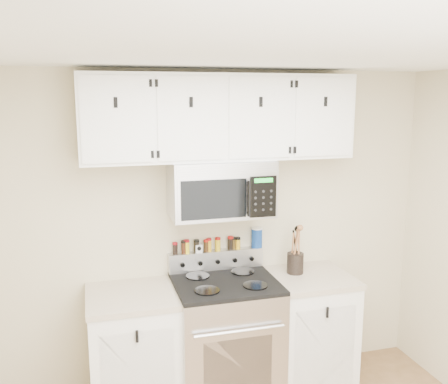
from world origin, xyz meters
The scene contains 20 objects.
back_wall centered at (0.00, 1.75, 1.25)m, with size 3.50×0.01×2.50m, color #C3B892.
ceiling centered at (0.00, 0.00, 2.50)m, with size 3.50×3.50×0.01m, color white.
range centered at (0.00, 1.43, 0.49)m, with size 0.76×0.65×1.10m.
base_cabinet_left centered at (-0.69, 1.45, 0.46)m, with size 0.64×0.62×0.92m.
base_cabinet_right centered at (0.69, 1.45, 0.46)m, with size 0.64×0.62×0.92m.
microwave centered at (0.00, 1.55, 1.63)m, with size 0.76×0.44×0.42m.
upper_cabinets centered at (0.00, 1.58, 2.15)m, with size 2.00×0.35×0.62m.
utensil_crock centered at (0.60, 1.53, 1.02)m, with size 0.13×0.13×0.38m.
kitchen_timer centered at (-0.14, 1.71, 1.13)m, with size 0.05×0.05×0.06m, color silver.
salt_canister centered at (0.34, 1.71, 1.18)m, with size 0.09×0.09×0.16m.
spice_jar_0 centered at (-0.33, 1.71, 1.15)m, with size 0.04×0.04×0.09m.
spice_jar_1 centered at (-0.26, 1.71, 1.15)m, with size 0.04×0.04×0.10m.
spice_jar_2 centered at (-0.24, 1.71, 1.15)m, with size 0.05×0.05×0.11m.
spice_jar_3 centered at (-0.16, 1.71, 1.15)m, with size 0.04×0.04×0.10m.
spice_jar_4 centered at (-0.08, 1.71, 1.15)m, with size 0.04×0.04×0.10m.
spice_jar_5 centered at (-0.06, 1.71, 1.15)m, with size 0.04×0.04×0.11m.
spice_jar_6 centered at (0.02, 1.71, 1.15)m, with size 0.04×0.04×0.11m.
spice_jar_7 centered at (0.12, 1.71, 1.15)m, with size 0.05×0.05×0.11m.
spice_jar_8 centered at (0.14, 1.71, 1.15)m, with size 0.04×0.04×0.10m.
spice_jar_9 centered at (0.18, 1.71, 1.15)m, with size 0.04×0.04×0.09m.
Camera 1 is at (-0.95, -1.95, 2.31)m, focal length 40.00 mm.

